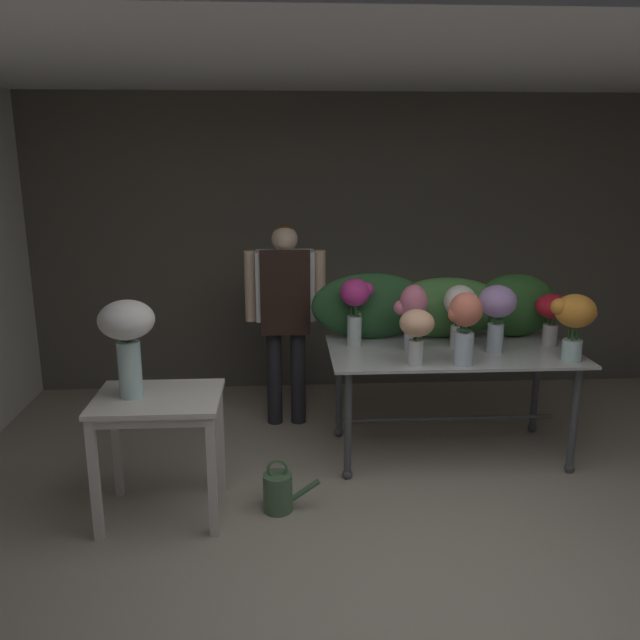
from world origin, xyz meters
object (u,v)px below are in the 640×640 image
object	(u,v)px
florist	(285,303)
vase_crimson_hydrangea	(552,312)
display_table_glass	(451,367)
vase_ivory_peonies	(460,308)
vase_rosy_carnations	(412,313)
vase_white_roses_tall	(127,334)
vase_peach_tulips	(417,329)
side_table_white	(159,413)
vase_lilac_freesia	(497,309)
vase_magenta_roses	(355,302)
vase_sunset_lilies	(575,317)
vase_coral_stock	(465,322)
watering_can	(279,491)

from	to	relation	value
florist	vase_crimson_hydrangea	size ratio (longest dim) A/B	4.31
display_table_glass	vase_ivory_peonies	world-z (taller)	vase_ivory_peonies
vase_rosy_carnations	vase_white_roses_tall	xyz separation A→B (m)	(-1.78, -0.74, 0.08)
vase_peach_tulips	side_table_white	bearing A→B (deg)	-165.77
vase_ivory_peonies	vase_lilac_freesia	bearing A→B (deg)	-35.11
vase_ivory_peonies	vase_magenta_roses	bearing A→B (deg)	173.05
vase_lilac_freesia	vase_peach_tulips	bearing A→B (deg)	-158.47
vase_sunset_lilies	vase_magenta_roses	distance (m)	1.47
display_table_glass	vase_rosy_carnations	size ratio (longest dim) A/B	3.71
vase_coral_stock	vase_peach_tulips	bearing A→B (deg)	176.86
vase_magenta_roses	vase_ivory_peonies	bearing A→B (deg)	-6.95
side_table_white	vase_rosy_carnations	distance (m)	1.84
side_table_white	vase_rosy_carnations	bearing A→B (deg)	24.34
florist	watering_can	xyz separation A→B (m)	(-0.06, -1.37, -0.88)
vase_peach_tulips	vase_ivory_peonies	distance (m)	0.55
vase_coral_stock	florist	bearing A→B (deg)	139.52
side_table_white	vase_peach_tulips	size ratio (longest dim) A/B	2.06
watering_can	florist	bearing A→B (deg)	87.43
vase_magenta_roses	vase_white_roses_tall	bearing A→B (deg)	-147.69
side_table_white	vase_peach_tulips	bearing A→B (deg)	14.23
vase_rosy_carnations	vase_ivory_peonies	xyz separation A→B (m)	(0.35, 0.05, 0.02)
display_table_glass	vase_coral_stock	world-z (taller)	vase_coral_stock
vase_crimson_hydrangea	vase_peach_tulips	xyz separation A→B (m)	(-1.06, -0.41, -0.00)
side_table_white	vase_lilac_freesia	world-z (taller)	vase_lilac_freesia
display_table_glass	vase_magenta_roses	distance (m)	0.82
display_table_glass	side_table_white	xyz separation A→B (m)	(-1.92, -0.73, -0.01)
side_table_white	vase_coral_stock	world-z (taller)	vase_coral_stock
display_table_glass	vase_sunset_lilies	xyz separation A→B (m)	(0.73, -0.29, 0.42)
vase_rosy_carnations	vase_crimson_hydrangea	size ratio (longest dim) A/B	1.25
vase_crimson_hydrangea	vase_lilac_freesia	bearing A→B (deg)	-159.69
vase_rosy_carnations	vase_crimson_hydrangea	world-z (taller)	vase_rosy_carnations
display_table_glass	vase_lilac_freesia	distance (m)	0.52
vase_ivory_peonies	vase_coral_stock	size ratio (longest dim) A/B	0.93
vase_rosy_carnations	watering_can	bearing A→B (deg)	-141.89
side_table_white	vase_sunset_lilies	world-z (taller)	vase_sunset_lilies
display_table_glass	florist	bearing A→B (deg)	151.40
vase_crimson_hydrangea	watering_can	world-z (taller)	vase_crimson_hydrangea
display_table_glass	vase_peach_tulips	size ratio (longest dim) A/B	4.69
watering_can	vase_peach_tulips	bearing A→B (deg)	24.05
vase_sunset_lilies	vase_coral_stock	xyz separation A→B (m)	(-0.75, -0.06, -0.01)
side_table_white	florist	distance (m)	1.60
vase_white_roses_tall	watering_can	world-z (taller)	vase_white_roses_tall
display_table_glass	vase_sunset_lilies	size ratio (longest dim) A/B	3.87
florist	vase_peach_tulips	distance (m)	1.28
vase_sunset_lilies	vase_ivory_peonies	size ratio (longest dim) A/B	1.00
vase_sunset_lilies	vase_coral_stock	world-z (taller)	vase_coral_stock
florist	vase_lilac_freesia	xyz separation A→B (m)	(1.44, -0.73, 0.10)
vase_magenta_roses	watering_can	xyz separation A→B (m)	(-0.55, -0.88, -0.98)
display_table_glass	vase_peach_tulips	world-z (taller)	vase_peach_tulips
vase_magenta_roses	vase_lilac_freesia	distance (m)	0.98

